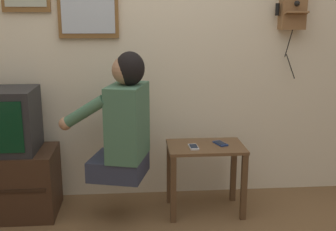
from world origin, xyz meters
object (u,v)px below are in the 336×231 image
television (0,121)px  person (123,121)px  cell_phone_held (193,147)px  wall_phone_antique (293,7)px  cell_phone_spare (220,143)px

television → person: bearing=-10.6°
cell_phone_held → person: bearing=-177.1°
television → wall_phone_antique: wall_phone_antique is taller
person → cell_phone_held: (0.49, 0.05, -0.21)m
wall_phone_antique → cell_phone_spare: bearing=-154.2°
wall_phone_antique → person: bearing=-162.9°
person → television: person is taller
cell_phone_held → cell_phone_spare: (0.21, 0.06, 0.00)m
wall_phone_antique → cell_phone_held: wall_phone_antique is taller
television → wall_phone_antique: 2.29m
television → wall_phone_antique: (2.14, 0.23, 0.78)m
television → cell_phone_spare: bearing=-1.8°
cell_phone_held → cell_phone_spare: size_ratio=0.93×
cell_phone_spare → cell_phone_held: bearing=177.8°
wall_phone_antique → cell_phone_held: size_ratio=5.90×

